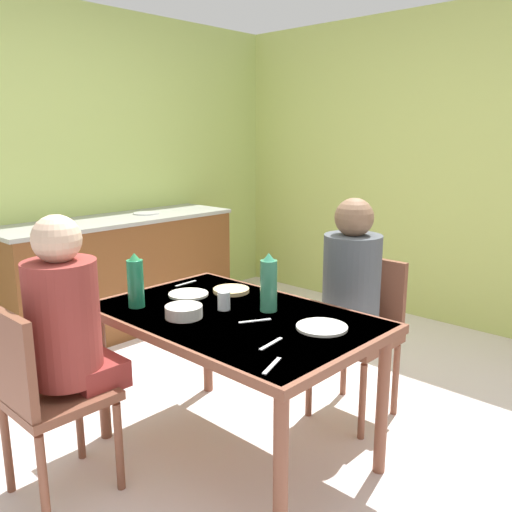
% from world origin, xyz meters
% --- Properties ---
extents(ground_plane, '(6.09, 6.09, 0.00)m').
position_xyz_m(ground_plane, '(0.00, 0.00, 0.00)').
color(ground_plane, silver).
extents(wall_back, '(4.38, 0.10, 2.51)m').
position_xyz_m(wall_back, '(0.00, 2.34, 1.25)').
color(wall_back, '#B7C665').
rests_on(wall_back, ground_plane).
extents(wall_left, '(0.10, 3.51, 2.51)m').
position_xyz_m(wall_left, '(-2.09, 0.59, 1.25)').
color(wall_left, '#B3C868').
rests_on(wall_left, ground_plane).
extents(kitchen_counter, '(0.61, 1.91, 0.91)m').
position_xyz_m(kitchen_counter, '(-1.76, 0.40, 0.45)').
color(kitchen_counter, brown).
rests_on(kitchen_counter, ground_plane).
extents(dining_table, '(1.32, 0.85, 0.72)m').
position_xyz_m(dining_table, '(0.17, -0.22, 0.65)').
color(dining_table, brown).
rests_on(dining_table, ground_plane).
extents(chair_near_diner, '(0.40, 0.40, 0.87)m').
position_xyz_m(chair_near_diner, '(-0.18, -0.99, 0.50)').
color(chair_near_diner, brown).
rests_on(chair_near_diner, ground_plane).
extents(chair_far_diner, '(0.40, 0.40, 0.87)m').
position_xyz_m(chair_far_diner, '(0.38, 0.56, 0.50)').
color(chair_far_diner, brown).
rests_on(chair_far_diner, ground_plane).
extents(person_near_diner, '(0.30, 0.37, 0.77)m').
position_xyz_m(person_near_diner, '(-0.18, -0.86, 0.78)').
color(person_near_diner, maroon).
rests_on(person_near_diner, ground_plane).
extents(person_far_diner, '(0.30, 0.37, 0.77)m').
position_xyz_m(person_far_diner, '(0.38, 0.42, 0.78)').
color(person_far_diner, '#45504C').
rests_on(person_far_diner, ground_plane).
extents(water_bottle_green_near, '(0.08, 0.08, 0.28)m').
position_xyz_m(water_bottle_green_near, '(0.26, -0.07, 0.85)').
color(water_bottle_green_near, '#398A64').
rests_on(water_bottle_green_near, dining_table).
extents(water_bottle_green_far, '(0.08, 0.08, 0.27)m').
position_xyz_m(water_bottle_green_far, '(-0.25, -0.46, 0.84)').
color(water_bottle_green_far, '#1D784F').
rests_on(water_bottle_green_far, dining_table).
extents(serving_bowl_center, '(0.17, 0.17, 0.05)m').
position_xyz_m(serving_bowl_center, '(0.04, -0.40, 0.75)').
color(serving_bowl_center, silver).
rests_on(serving_bowl_center, dining_table).
extents(dinner_plate_near_left, '(0.22, 0.22, 0.01)m').
position_xyz_m(dinner_plate_near_left, '(0.58, -0.09, 0.73)').
color(dinner_plate_near_left, white).
rests_on(dinner_plate_near_left, dining_table).
extents(dinner_plate_near_right, '(0.21, 0.21, 0.01)m').
position_xyz_m(dinner_plate_near_right, '(-0.21, -0.17, 0.73)').
color(dinner_plate_near_right, white).
rests_on(dinner_plate_near_right, dining_table).
extents(drinking_glass_by_near_diner, '(0.06, 0.06, 0.09)m').
position_xyz_m(drinking_glass_by_near_diner, '(0.09, -0.20, 0.76)').
color(drinking_glass_by_near_diner, silver).
rests_on(drinking_glass_by_near_diner, dining_table).
extents(bread_plate_sliced, '(0.19, 0.19, 0.02)m').
position_xyz_m(bread_plate_sliced, '(-0.09, 0.02, 0.73)').
color(bread_plate_sliced, '#DBB77A').
rests_on(bread_plate_sliced, dining_table).
extents(cutlery_knife_near, '(0.03, 0.15, 0.00)m').
position_xyz_m(cutlery_knife_near, '(-0.39, -0.04, 0.72)').
color(cutlery_knife_near, silver).
rests_on(cutlery_knife_near, dining_table).
extents(cutlery_fork_near, '(0.09, 0.14, 0.00)m').
position_xyz_m(cutlery_fork_near, '(0.31, -0.22, 0.72)').
color(cutlery_fork_near, silver).
rests_on(cutlery_fork_near, dining_table).
extents(cutlery_knife_far, '(0.04, 0.15, 0.00)m').
position_xyz_m(cutlery_knife_far, '(0.54, -0.37, 0.72)').
color(cutlery_knife_far, silver).
rests_on(cutlery_knife_far, dining_table).
extents(cutlery_fork_far, '(0.07, 0.15, 0.00)m').
position_xyz_m(cutlery_fork_far, '(0.68, -0.53, 0.72)').
color(cutlery_fork_far, silver).
rests_on(cutlery_fork_far, dining_table).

